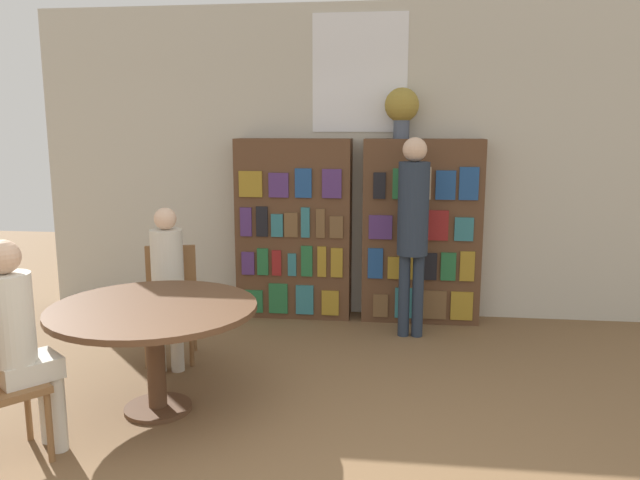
# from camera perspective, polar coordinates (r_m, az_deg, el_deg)

# --- Properties ---
(wall_back) EXTENTS (6.40, 0.07, 3.00)m
(wall_back) POSITION_cam_1_polar(r_m,az_deg,el_deg) (6.13, 3.58, 7.09)
(wall_back) COLOR beige
(wall_back) RESTS_ON ground_plane
(bookshelf_left) EXTENTS (1.11, 0.34, 1.74)m
(bookshelf_left) POSITION_cam_1_polar(r_m,az_deg,el_deg) (6.08, -2.39, 1.01)
(bookshelf_left) COLOR brown
(bookshelf_left) RESTS_ON ground_plane
(bookshelf_right) EXTENTS (1.11, 0.34, 1.74)m
(bookshelf_right) POSITION_cam_1_polar(r_m,az_deg,el_deg) (6.00, 9.26, 0.76)
(bookshelf_right) COLOR brown
(bookshelf_right) RESTS_ON ground_plane
(flower_vase) EXTENTS (0.32, 0.32, 0.47)m
(flower_vase) POSITION_cam_1_polar(r_m,az_deg,el_deg) (5.92, 7.49, 11.91)
(flower_vase) COLOR #475166
(flower_vase) RESTS_ON bookshelf_right
(reading_table) EXTENTS (1.33, 1.33, 0.72)m
(reading_table) POSITION_cam_1_polar(r_m,az_deg,el_deg) (4.20, -14.95, -7.16)
(reading_table) COLOR brown
(reading_table) RESTS_ON ground_plane
(chair_left_side) EXTENTS (0.49, 0.49, 0.90)m
(chair_left_side) POSITION_cam_1_polar(r_m,az_deg,el_deg) (5.19, -13.49, -5.01)
(chair_left_side) COLOR brown
(chair_left_side) RESTS_ON ground_plane
(seated_reader_left) EXTENTS (0.32, 0.39, 1.24)m
(seated_reader_left) POSITION_cam_1_polar(r_m,az_deg,el_deg) (4.96, -13.80, -3.40)
(seated_reader_left) COLOR beige
(seated_reader_left) RESTS_ON ground_plane
(seated_reader_right) EXTENTS (0.41, 0.42, 1.26)m
(seated_reader_right) POSITION_cam_1_polar(r_m,az_deg,el_deg) (3.87, -25.88, -7.80)
(seated_reader_right) COLOR beige
(seated_reader_right) RESTS_ON ground_plane
(librarian_standing) EXTENTS (0.27, 0.54, 1.76)m
(librarian_standing) POSITION_cam_1_polar(r_m,az_deg,el_deg) (5.47, 8.51, 2.02)
(librarian_standing) COLOR #232D3D
(librarian_standing) RESTS_ON ground_plane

